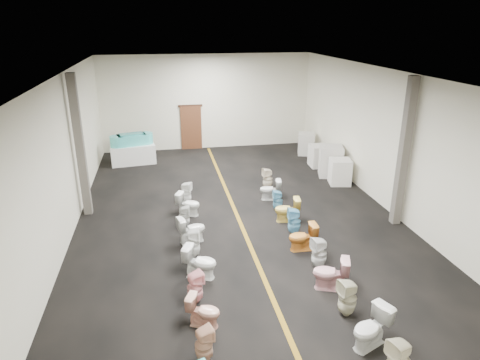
% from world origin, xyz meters
% --- Properties ---
extents(floor, '(16.00, 16.00, 0.00)m').
position_xyz_m(floor, '(0.00, 0.00, 0.00)').
color(floor, black).
rests_on(floor, ground).
extents(ceiling, '(16.00, 16.00, 0.00)m').
position_xyz_m(ceiling, '(0.00, 0.00, 4.50)').
color(ceiling, black).
rests_on(ceiling, ground).
extents(wall_back, '(10.00, 0.00, 10.00)m').
position_xyz_m(wall_back, '(0.00, 8.00, 2.25)').
color(wall_back, beige).
rests_on(wall_back, ground).
extents(wall_front, '(10.00, 0.00, 10.00)m').
position_xyz_m(wall_front, '(0.00, -8.00, 2.25)').
color(wall_front, beige).
rests_on(wall_front, ground).
extents(wall_left, '(0.00, 16.00, 16.00)m').
position_xyz_m(wall_left, '(-5.00, 0.00, 2.25)').
color(wall_left, beige).
rests_on(wall_left, ground).
extents(wall_right, '(0.00, 16.00, 16.00)m').
position_xyz_m(wall_right, '(5.00, 0.00, 2.25)').
color(wall_right, beige).
rests_on(wall_right, ground).
extents(aisle_stripe, '(0.12, 15.60, 0.01)m').
position_xyz_m(aisle_stripe, '(0.00, 0.00, 0.00)').
color(aisle_stripe, '#855F13').
rests_on(aisle_stripe, floor).
extents(back_door, '(1.00, 0.10, 2.10)m').
position_xyz_m(back_door, '(-0.80, 7.94, 1.05)').
color(back_door, '#562D19').
rests_on(back_door, floor).
extents(door_frame, '(1.15, 0.08, 0.10)m').
position_xyz_m(door_frame, '(-0.80, 7.95, 2.12)').
color(door_frame, '#331C11').
rests_on(door_frame, back_door).
extents(column_left, '(0.25, 0.25, 4.50)m').
position_xyz_m(column_left, '(-4.75, 1.00, 2.25)').
color(column_left, '#59544C').
rests_on(column_left, floor).
extents(column_right, '(0.25, 0.25, 4.50)m').
position_xyz_m(column_right, '(4.75, -1.50, 2.25)').
color(column_right, '#59544C').
rests_on(column_right, floor).
extents(display_table, '(1.99, 1.18, 0.84)m').
position_xyz_m(display_table, '(-3.53, 6.13, 0.42)').
color(display_table, white).
rests_on(display_table, floor).
extents(bathtub, '(1.81, 0.99, 0.55)m').
position_xyz_m(bathtub, '(-3.53, 6.13, 1.07)').
color(bathtub, '#44C6C1').
rests_on(bathtub, display_table).
extents(appliance_crate_a, '(0.89, 0.89, 0.98)m').
position_xyz_m(appliance_crate_a, '(4.40, 2.02, 0.49)').
color(appliance_crate_a, white).
rests_on(appliance_crate_a, floor).
extents(appliance_crate_b, '(1.11, 1.11, 1.23)m').
position_xyz_m(appliance_crate_b, '(4.40, 2.97, 0.62)').
color(appliance_crate_b, beige).
rests_on(appliance_crate_b, floor).
extents(appliance_crate_c, '(0.85, 0.85, 0.93)m').
position_xyz_m(appliance_crate_c, '(4.40, 4.20, 0.46)').
color(appliance_crate_c, silver).
rests_on(appliance_crate_c, floor).
extents(appliance_crate_d, '(0.89, 0.89, 1.03)m').
position_xyz_m(appliance_crate_d, '(4.40, 5.99, 0.51)').
color(appliance_crate_d, silver).
rests_on(appliance_crate_d, floor).
extents(toilet_left_1, '(0.42, 0.42, 0.74)m').
position_xyz_m(toilet_left_1, '(-1.73, -6.20, 0.37)').
color(toilet_left_1, '#E2AC8B').
rests_on(toilet_left_1, floor).
extents(toilet_left_2, '(0.78, 0.64, 0.70)m').
position_xyz_m(toilet_left_2, '(-1.62, -5.21, 0.35)').
color(toilet_left_2, '#EEAD96').
rests_on(toilet_left_2, floor).
extents(toilet_left_3, '(0.45, 0.45, 0.77)m').
position_xyz_m(toilet_left_3, '(-1.73, -4.41, 0.39)').
color(toilet_left_3, '#F6A3A7').
rests_on(toilet_left_3, floor).
extents(toilet_left_4, '(0.92, 0.75, 0.82)m').
position_xyz_m(toilet_left_4, '(-1.51, -3.40, 0.41)').
color(toilet_left_4, white).
rests_on(toilet_left_4, floor).
extents(toilet_left_5, '(0.44, 0.43, 0.83)m').
position_xyz_m(toilet_left_5, '(-1.61, -2.43, 0.41)').
color(toilet_left_5, white).
rests_on(toilet_left_5, floor).
extents(toilet_left_6, '(0.87, 0.63, 0.79)m').
position_xyz_m(toilet_left_6, '(-1.58, -1.59, 0.40)').
color(toilet_left_6, white).
rests_on(toilet_left_6, floor).
extents(toilet_left_7, '(0.37, 0.36, 0.68)m').
position_xyz_m(toilet_left_7, '(-1.71, -0.58, 0.34)').
color(toilet_left_7, silver).
rests_on(toilet_left_7, floor).
extents(toilet_left_8, '(0.85, 0.69, 0.76)m').
position_xyz_m(toilet_left_8, '(-1.53, 0.25, 0.38)').
color(toilet_left_8, white).
rests_on(toilet_left_8, floor).
extents(toilet_left_9, '(0.48, 0.48, 0.80)m').
position_xyz_m(toilet_left_9, '(-1.55, 1.14, 0.40)').
color(toilet_left_9, white).
rests_on(toilet_left_9, floor).
extents(toilet_right_0, '(0.49, 0.48, 0.85)m').
position_xyz_m(toilet_right_0, '(1.53, -7.25, 0.43)').
color(toilet_right_0, beige).
rests_on(toilet_right_0, floor).
extents(toilet_right_1, '(0.93, 0.76, 0.83)m').
position_xyz_m(toilet_right_1, '(1.45, -6.40, 0.42)').
color(toilet_right_1, silver).
rests_on(toilet_right_1, floor).
extents(toilet_right_2, '(0.44, 0.44, 0.85)m').
position_xyz_m(toilet_right_2, '(1.40, -5.43, 0.42)').
color(toilet_right_2, beige).
rests_on(toilet_right_2, floor).
extents(toilet_right_3, '(0.92, 0.72, 0.83)m').
position_xyz_m(toilet_right_3, '(1.41, -4.47, 0.42)').
color(toilet_right_3, '#E1A1A7').
rests_on(toilet_right_3, floor).
extents(toilet_right_4, '(0.44, 0.43, 0.85)m').
position_xyz_m(toilet_right_4, '(1.47, -3.56, 0.42)').
color(toilet_right_4, silver).
rests_on(toilet_right_4, floor).
extents(toilet_right_5, '(0.76, 0.44, 0.78)m').
position_xyz_m(toilet_right_5, '(1.36, -2.60, 0.39)').
color(toilet_right_5, orange).
rests_on(toilet_right_5, floor).
extents(toilet_right_6, '(0.42, 0.41, 0.82)m').
position_xyz_m(toilet_right_6, '(1.41, -1.67, 0.41)').
color(toilet_right_6, '#67B1D5').
rests_on(toilet_right_6, floor).
extents(toilet_right_7, '(0.83, 0.55, 0.79)m').
position_xyz_m(toilet_right_7, '(1.46, -0.79, 0.39)').
color(toilet_right_7, '#EECD58').
rests_on(toilet_right_7, floor).
extents(toilet_right_8, '(0.35, 0.34, 0.71)m').
position_xyz_m(toilet_right_8, '(1.39, 0.05, 0.36)').
color(toilet_right_8, '#65AED1').
rests_on(toilet_right_8, floor).
extents(toilet_right_9, '(0.79, 0.53, 0.74)m').
position_xyz_m(toilet_right_9, '(1.38, 1.00, 0.37)').
color(toilet_right_9, silver).
rests_on(toilet_right_9, floor).
extents(toilet_right_10, '(0.40, 0.40, 0.80)m').
position_xyz_m(toilet_right_10, '(1.54, 2.01, 0.40)').
color(toilet_right_10, beige).
rests_on(toilet_right_10, floor).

